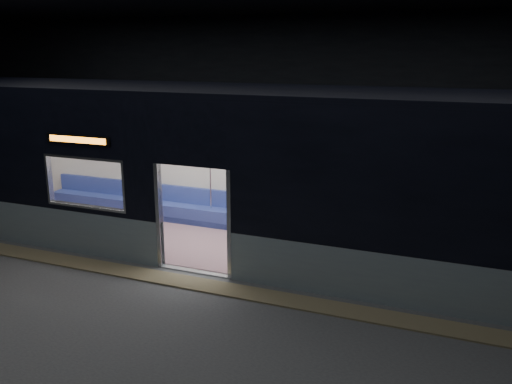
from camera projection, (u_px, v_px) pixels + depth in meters
The scene contains 7 objects.
station_floor at pixel (166, 295), 9.30m from camera, with size 24.00×14.00×0.01m, color #47494C.
station_envelope at pixel (156, 77), 8.37m from camera, with size 24.00×14.00×5.00m.
tactile_strip at pixel (182, 281), 9.79m from camera, with size 22.80×0.50×0.03m, color #8C7F59.
metro_car at pixel (227, 162), 11.11m from camera, with size 18.00×3.04×3.35m.
passenger at pixel (247, 201), 12.29m from camera, with size 0.37×0.62×1.27m.
handbag at pixel (243, 207), 12.14m from camera, with size 0.23×0.20×0.11m, color black.
transit_map at pixel (397, 178), 11.19m from camera, with size 1.10×0.03×0.71m, color white.
Camera 1 is at (4.65, -7.33, 4.08)m, focal length 38.00 mm.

